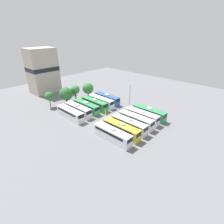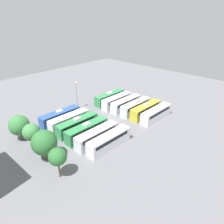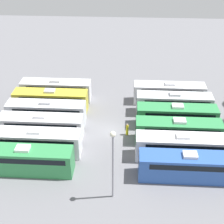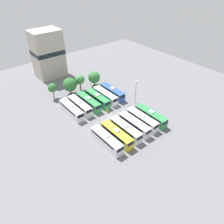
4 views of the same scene
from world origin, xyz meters
TOP-DOWN VIEW (x-y plane):
  - ground_plane at (0.00, 0.00)m, footprint 118.69×118.69m
  - bus_0 at (-8.75, -9.45)m, footprint 2.60×11.41m
  - bus_1 at (-5.24, -9.54)m, footprint 2.60×11.41m
  - bus_2 at (-1.80, -9.40)m, footprint 2.60×11.41m
  - bus_3 at (1.79, -9.25)m, footprint 2.60×11.41m
  - bus_4 at (5.28, -9.05)m, footprint 2.60×11.41m
  - bus_5 at (8.75, -9.45)m, footprint 2.60×11.41m
  - bus_6 at (-8.78, 9.09)m, footprint 2.60×11.41m
  - bus_7 at (-5.36, 9.50)m, footprint 2.60×11.41m
  - bus_8 at (-1.83, 9.50)m, footprint 2.60×11.41m
  - bus_9 at (1.90, 9.30)m, footprint 2.60×11.41m
  - bus_10 at (5.22, 9.30)m, footprint 2.60×11.41m
  - bus_11 at (8.77, 9.62)m, footprint 2.60×11.41m
  - worker_person at (0.69, 2.45)m, footprint 0.36×0.36m
  - light_pole at (12.20, 1.10)m, footprint 0.60×0.60m
  - tree_0 at (-8.72, 21.89)m, footprint 3.29×3.29m
  - tree_1 at (-2.38, 20.74)m, footprint 5.12×5.12m
  - tree_2 at (2.14, 20.94)m, footprint 3.64×3.64m
  - tree_3 at (8.47, 20.67)m, footprint 4.73×4.73m
  - depot_building at (-0.89, 39.89)m, footprint 11.66×8.98m

SIDE VIEW (x-z plane):
  - ground_plane at x=0.00m, z-range 0.00..0.00m
  - worker_person at x=0.69m, z-range -0.06..1.75m
  - bus_0 at x=-8.75m, z-range -0.02..3.58m
  - bus_1 at x=-5.24m, z-range -0.02..3.58m
  - bus_2 at x=-1.80m, z-range -0.02..3.58m
  - bus_3 at x=1.79m, z-range -0.02..3.58m
  - bus_4 at x=5.28m, z-range -0.02..3.58m
  - bus_5 at x=8.75m, z-range -0.02..3.58m
  - bus_6 at x=-8.78m, z-range -0.02..3.58m
  - bus_7 at x=-5.36m, z-range -0.02..3.58m
  - bus_8 at x=-1.83m, z-range -0.02..3.58m
  - bus_9 at x=1.90m, z-range -0.02..3.58m
  - bus_10 at x=5.22m, z-range -0.02..3.58m
  - bus_11 at x=8.77m, z-range -0.02..3.58m
  - tree_3 at x=8.47m, z-range 0.64..6.68m
  - tree_1 at x=-2.38m, z-range 0.68..7.19m
  - tree_0 at x=-8.72m, z-range 1.37..7.46m
  - tree_2 at x=2.14m, z-range 1.33..7.72m
  - light_pole at x=12.20m, z-range 1.46..10.21m
  - depot_building at x=-0.89m, z-range 0.08..19.49m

